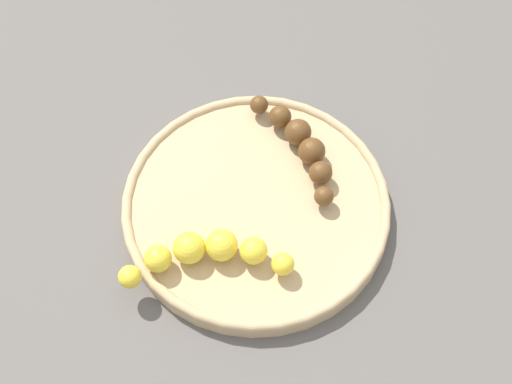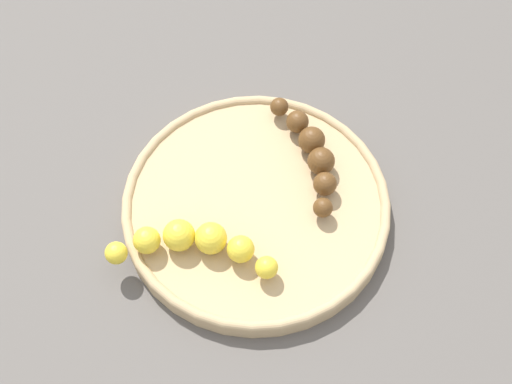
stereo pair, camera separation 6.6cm
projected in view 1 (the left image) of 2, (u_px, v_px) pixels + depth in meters
name	position (u px, v px, depth m)	size (l,w,h in m)	color
ground_plane	(256.00, 211.00, 0.69)	(2.40, 2.40, 0.00)	#56514C
fruit_bowl	(256.00, 205.00, 0.68)	(0.27, 0.27, 0.02)	tan
banana_overripe	(301.00, 144.00, 0.69)	(0.12, 0.10, 0.03)	#593819
banana_yellow	(206.00, 253.00, 0.63)	(0.14, 0.09, 0.03)	yellow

